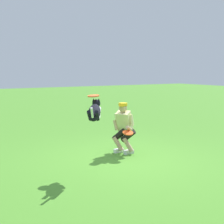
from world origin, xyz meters
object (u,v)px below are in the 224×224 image
person (124,126)px  frisbee_flying (93,96)px  dog (95,112)px  frisbee_held (128,133)px

person → frisbee_flying: 1.67m
dog → frisbee_flying: frisbee_flying is taller
dog → frisbee_held: bearing=-28.9°
person → dog: bearing=3.1°
person → dog: (1.34, 0.99, 0.59)m
person → dog: size_ratio=1.51×
dog → frisbee_flying: (-0.11, -0.27, 0.29)m
frisbee_flying → frisbee_held: 1.51m
person → frisbee_flying: (1.23, 0.72, 0.87)m
frisbee_held → person: bearing=-108.3°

